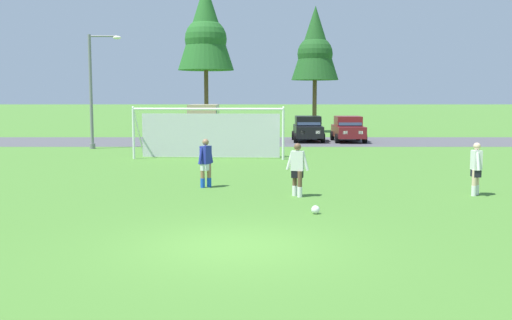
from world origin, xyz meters
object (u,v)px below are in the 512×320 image
Objects in this scene: player_defender_far at (473,169)px; parked_car_slot_far_left at (201,123)px; parked_car_slot_center at (346,129)px; player_midfield_center at (295,170)px; street_lamp at (91,90)px; player_striker_near at (203,163)px; parked_car_slot_left at (249,130)px; parked_car_slot_center_left at (305,128)px; soccer_ball at (313,210)px; soccer_goal at (207,132)px.

parked_car_slot_far_left is (-10.22, 20.65, 0.52)m from player_defender_far.
parked_car_slot_center is at bearing 91.47° from player_defender_far.
street_lamp is at bearing 122.85° from player_midfield_center.
player_striker_near is 21.57m from parked_car_slot_center.
parked_car_slot_left is 6.59m from parked_car_slot_center.
parked_car_slot_far_left reaches higher than parked_car_slot_left.
parked_car_slot_left is at bearing -161.25° from parked_car_slot_center_left.
player_midfield_center is (-0.29, 2.68, 0.71)m from soccer_ball.
player_striker_near is at bearing -94.24° from parked_car_slot_left.
player_defender_far is at bearing 28.77° from soccer_ball.
soccer_goal is at bearing 128.90° from player_defender_far.
parked_car_slot_center is (9.66, 1.02, -0.47)m from parked_car_slot_far_left.
soccer_ball is 0.03× the size of soccer_goal.
player_defender_far is 22.20m from parked_car_slot_center_left.
player_defender_far is at bearing -63.68° from parked_car_slot_far_left.
parked_car_slot_center is (2.70, -0.29, 0.00)m from parked_car_slot_center_left.
player_striker_near is at bearing 169.28° from player_defender_far.
parked_car_slot_far_left is (-1.13, 9.39, 0.05)m from soccer_goal.
parked_car_slot_left and parked_car_slot_center have the same top height.
soccer_goal is at bearing 93.60° from player_striker_near.
player_midfield_center is 0.39× the size of parked_car_slot_center.
parked_car_slot_left is at bearing -171.25° from parked_car_slot_center.
player_midfield_center is 1.00× the size of player_defender_far.
parked_car_slot_left is (3.15, 0.02, -0.47)m from parked_car_slot_far_left.
parked_car_slot_center_left reaches higher than player_midfield_center.
soccer_goal reaches higher than parked_car_slot_left.
player_striker_near is 0.39× the size of parked_car_slot_center.
player_midfield_center is at bearing -77.32° from parked_car_slot_far_left.
parked_car_slot_center_left is (-3.26, 21.96, 0.05)m from player_defender_far.
street_lamp is at bearing -144.19° from parked_car_slot_far_left.
soccer_goal is 12.19m from parked_car_slot_center_left.
street_lamp is at bearing 119.72° from soccer_ball.
parked_car_slot_center is (8.53, 10.41, -0.42)m from soccer_goal.
street_lamp reaches higher than parked_car_slot_left.
parked_car_slot_far_left is (-4.98, 23.53, 1.23)m from soccer_ball.
soccer_ball is at bearing -94.56° from parked_car_slot_center_left.
player_midfield_center is 19.85m from street_lamp.
parked_car_slot_left is 4.02m from parked_car_slot_center_left.
player_defender_far is at bearing -81.57° from parked_car_slot_center_left.
player_midfield_center is at bearing -85.79° from parked_car_slot_left.
parked_car_slot_center_left is at bearing 98.43° from player_defender_far.
player_defender_far is 23.15m from street_lamp.
parked_car_slot_center is at bearing 18.83° from street_lamp.
parked_car_slot_far_left is 9.73m from parked_car_slot_center.
soccer_goal is at bearing -83.13° from parked_car_slot_far_left.
street_lamp reaches higher than parked_car_slot_center.
parked_car_slot_center_left is (6.96, 1.31, -0.47)m from parked_car_slot_far_left.
street_lamp reaches higher than player_striker_near.
parked_car_slot_left is (2.02, 9.41, -0.42)m from soccer_goal.
player_defender_far is at bearing -10.72° from player_striker_near.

